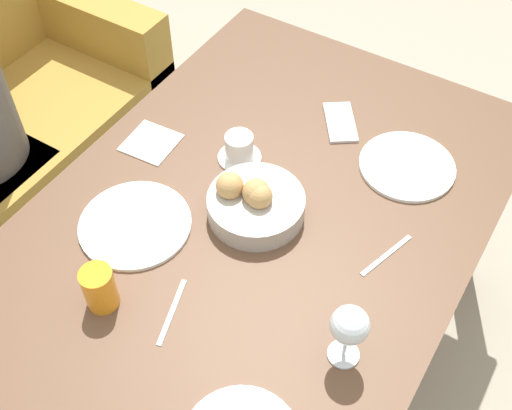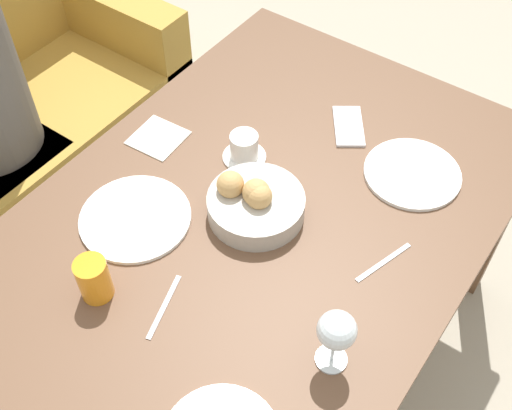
# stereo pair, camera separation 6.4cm
# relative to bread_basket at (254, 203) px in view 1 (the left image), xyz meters

# --- Properties ---
(ground_plane) EXTENTS (10.00, 10.00, 0.00)m
(ground_plane) POSITION_rel_bread_basket_xyz_m (-0.07, -0.01, -0.75)
(ground_plane) COLOR #A89E89
(dining_table) EXTENTS (1.54, 0.97, 0.71)m
(dining_table) POSITION_rel_bread_basket_xyz_m (-0.07, -0.01, -0.12)
(dining_table) COLOR brown
(dining_table) RESTS_ON ground_plane
(bread_basket) EXTENTS (0.23, 0.23, 0.11)m
(bread_basket) POSITION_rel_bread_basket_xyz_m (0.00, 0.00, 0.00)
(bread_basket) COLOR #B2ADA3
(bread_basket) RESTS_ON dining_table
(plate_near_right) EXTENTS (0.24, 0.24, 0.01)m
(plate_near_right) POSITION_rel_bread_basket_xyz_m (0.32, -0.24, -0.03)
(plate_near_right) COLOR white
(plate_near_right) RESTS_ON dining_table
(plate_far_center) EXTENTS (0.26, 0.26, 0.01)m
(plate_far_center) POSITION_rel_bread_basket_xyz_m (-0.18, 0.21, -0.03)
(plate_far_center) COLOR white
(plate_far_center) RESTS_ON dining_table
(juice_glass) EXTENTS (0.07, 0.07, 0.10)m
(juice_glass) POSITION_rel_bread_basket_xyz_m (-0.37, 0.14, 0.01)
(juice_glass) COLOR orange
(juice_glass) RESTS_ON dining_table
(wine_glass) EXTENTS (0.08, 0.08, 0.16)m
(wine_glass) POSITION_rel_bread_basket_xyz_m (-0.21, -0.34, 0.07)
(wine_glass) COLOR silver
(wine_glass) RESTS_ON dining_table
(coffee_cup) EXTENTS (0.11, 0.11, 0.07)m
(coffee_cup) POSITION_rel_bread_basket_xyz_m (0.13, 0.13, -0.00)
(coffee_cup) COLOR white
(coffee_cup) RESTS_ON dining_table
(fork_silver) EXTENTS (0.16, 0.06, 0.00)m
(fork_silver) POSITION_rel_bread_basket_xyz_m (-0.32, 0.00, -0.04)
(fork_silver) COLOR #B7B7BC
(fork_silver) RESTS_ON dining_table
(knife_silver) EXTENTS (0.16, 0.06, 0.00)m
(knife_silver) POSITION_rel_bread_basket_xyz_m (0.05, -0.31, -0.04)
(knife_silver) COLOR #B7B7BC
(knife_silver) RESTS_ON dining_table
(napkin) EXTENTS (0.13, 0.13, 0.00)m
(napkin) POSITION_rel_bread_basket_xyz_m (0.06, 0.35, -0.04)
(napkin) COLOR silver
(napkin) RESTS_ON dining_table
(cell_phone) EXTENTS (0.17, 0.15, 0.01)m
(cell_phone) POSITION_rel_bread_basket_xyz_m (0.38, -0.03, -0.03)
(cell_phone) COLOR silver
(cell_phone) RESTS_ON dining_table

